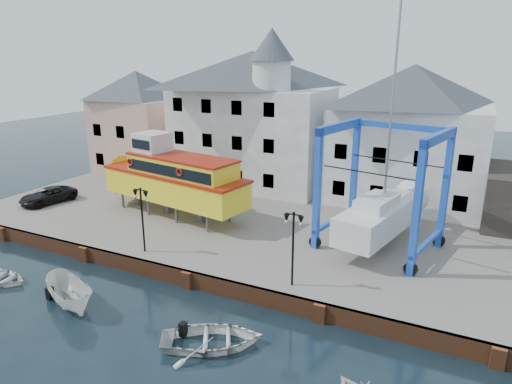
% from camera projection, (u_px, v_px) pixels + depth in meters
% --- Properties ---
extents(ground, '(140.00, 140.00, 0.00)m').
position_uv_depth(ground, '(188.00, 287.00, 26.44)').
color(ground, black).
rests_on(ground, ground).
extents(hardstanding, '(44.00, 22.00, 1.00)m').
position_uv_depth(hardstanding, '(267.00, 220.00, 35.74)').
color(hardstanding, slate).
rests_on(hardstanding, ground).
extents(quay_wall, '(44.00, 0.47, 1.00)m').
position_uv_depth(quay_wall, '(188.00, 279.00, 26.38)').
color(quay_wall, brown).
rests_on(quay_wall, ground).
extents(building_pink, '(8.00, 7.00, 10.30)m').
position_uv_depth(building_pink, '(139.00, 122.00, 47.66)').
color(building_pink, '#D8A78E').
rests_on(building_pink, hardstanding).
extents(building_white_main, '(14.00, 8.30, 14.00)m').
position_uv_depth(building_white_main, '(253.00, 117.00, 42.14)').
color(building_white_main, '#BCBCBC').
rests_on(building_white_main, hardstanding).
extents(building_white_right, '(12.00, 8.00, 11.20)m').
position_uv_depth(building_white_right, '(409.00, 135.00, 37.06)').
color(building_white_right, '#BCBCBC').
rests_on(building_white_right, hardstanding).
extents(lamp_post_left, '(1.12, 0.32, 4.20)m').
position_uv_depth(lamp_post_left, '(141.00, 204.00, 27.93)').
color(lamp_post_left, black).
rests_on(lamp_post_left, hardstanding).
extents(lamp_post_right, '(1.12, 0.32, 4.20)m').
position_uv_depth(lamp_post_right, '(293.00, 230.00, 23.73)').
color(lamp_post_right, black).
rests_on(lamp_post_right, hardstanding).
extents(tour_boat, '(14.59, 5.76, 6.19)m').
position_uv_depth(tour_boat, '(166.00, 177.00, 34.96)').
color(tour_boat, '#59595E').
rests_on(tour_boat, hardstanding).
extents(travel_lift, '(7.95, 10.21, 14.97)m').
position_uv_depth(travel_lift, '(385.00, 207.00, 29.46)').
color(travel_lift, '#10409F').
rests_on(travel_lift, hardstanding).
extents(van, '(3.00, 4.90, 1.27)m').
position_uv_depth(van, '(48.00, 195.00, 38.01)').
color(van, black).
rests_on(van, hardstanding).
extents(motorboat_a, '(4.79, 3.33, 1.73)m').
position_uv_depth(motorboat_a, '(72.00, 306.00, 24.44)').
color(motorboat_a, silver).
rests_on(motorboat_a, ground).
extents(motorboat_b, '(5.72, 5.22, 0.97)m').
position_uv_depth(motorboat_b, '(212.00, 345.00, 21.17)').
color(motorboat_b, silver).
rests_on(motorboat_b, ground).
extents(motorboat_d, '(3.85, 2.99, 0.73)m').
position_uv_depth(motorboat_d, '(0.00, 282.00, 27.09)').
color(motorboat_d, silver).
rests_on(motorboat_d, ground).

